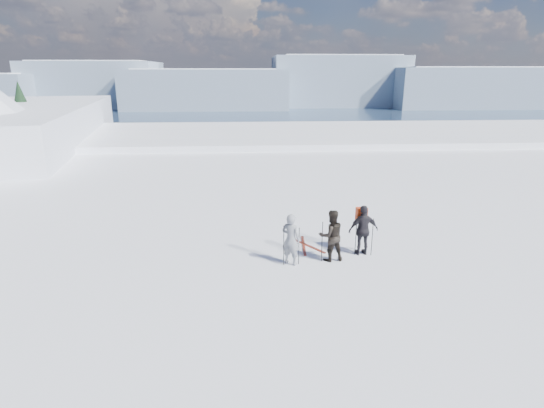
# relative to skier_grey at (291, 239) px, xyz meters

# --- Properties ---
(lake_basin) EXTENTS (820.00, 820.00, 71.62)m
(lake_basin) POSITION_rel_skier_grey_xyz_m (0.92, 27.53, -7.33)
(lake_basin) COLOR white
(lake_basin) RESTS_ON ground
(far_mountain_range) EXTENTS (770.00, 110.00, 53.00)m
(far_mountain_range) POSITION_rel_skier_grey_xyz_m (30.52, 452.32, -8.02)
(far_mountain_range) COLOR slate
(far_mountain_range) RESTS_ON ground
(skier_grey) EXTENTS (0.72, 0.66, 1.65)m
(skier_grey) POSITION_rel_skier_grey_xyz_m (0.00, 0.00, 0.00)
(skier_grey) COLOR gray
(skier_grey) RESTS_ON ground
(skier_dark) EXTENTS (0.91, 0.77, 1.69)m
(skier_dark) POSITION_rel_skier_grey_xyz_m (1.30, 0.20, 0.02)
(skier_dark) COLOR black
(skier_dark) RESTS_ON ground
(skier_pack) EXTENTS (1.02, 0.50, 1.69)m
(skier_pack) POSITION_rel_skier_grey_xyz_m (2.44, 0.59, 0.02)
(skier_pack) COLOR black
(skier_pack) RESTS_ON ground
(backpack) EXTENTS (0.38, 0.24, 0.50)m
(backpack) POSITION_rel_skier_grey_xyz_m (2.42, 0.84, 1.11)
(backpack) COLOR #E24015
(backpack) RESTS_ON skier_pack
(ski_poles) EXTENTS (2.97, 0.66, 1.34)m
(ski_poles) POSITION_rel_skier_grey_xyz_m (1.25, 0.20, -0.19)
(ski_poles) COLOR black
(ski_poles) RESTS_ON ground
(skis_loose) EXTENTS (1.06, 1.70, 0.03)m
(skis_loose) POSITION_rel_skier_grey_xyz_m (0.68, 1.40, -0.81)
(skis_loose) COLOR black
(skis_loose) RESTS_ON ground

